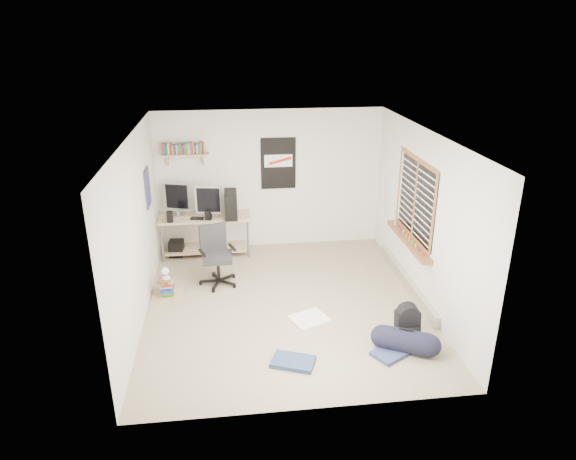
{
  "coord_description": "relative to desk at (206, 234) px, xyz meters",
  "views": [
    {
      "loc": [
        -0.77,
        -6.57,
        3.82
      ],
      "look_at": [
        0.07,
        0.18,
        1.1
      ],
      "focal_mm": 32.0,
      "sensor_mm": 36.0,
      "label": 1
    }
  ],
  "objects": [
    {
      "name": "wall_shelf",
      "position": [
        -0.27,
        0.14,
        1.42
      ],
      "size": [
        0.8,
        0.22,
        0.24
      ],
      "primitive_type": "cube",
      "color": "tan",
      "rests_on": "back_wall"
    },
    {
      "name": "baseboard_heater",
      "position": [
        3.14,
        -1.7,
        -0.28
      ],
      "size": [
        0.08,
        2.5,
        0.18
      ],
      "primitive_type": "cube",
      "color": "#B7B2A8",
      "rests_on": "floor"
    },
    {
      "name": "jeans_b",
      "position": [
        2.33,
        -3.41,
        -0.34
      ],
      "size": [
        0.53,
        0.5,
        0.05
      ],
      "primitive_type": "cube",
      "rotation": [
        0.0,
        0.0,
        0.55
      ],
      "color": "navy",
      "rests_on": "floor"
    },
    {
      "name": "ceiling",
      "position": [
        1.18,
        -2.0,
        2.14
      ],
      "size": [
        4.0,
        4.5,
        0.01
      ],
      "primitive_type": "cube",
      "color": "white",
      "rests_on": "ground"
    },
    {
      "name": "right_wall",
      "position": [
        3.19,
        -2.0,
        0.89
      ],
      "size": [
        0.01,
        4.5,
        2.5
      ],
      "primitive_type": "cube",
      "color": "silver",
      "rests_on": "ground"
    },
    {
      "name": "back_wall",
      "position": [
        1.18,
        0.26,
        0.89
      ],
      "size": [
        4.0,
        0.01,
        2.5
      ],
      "primitive_type": "cube",
      "color": "silver",
      "rests_on": "ground"
    },
    {
      "name": "duffel_bag",
      "position": [
        2.54,
        -3.35,
        -0.22
      ],
      "size": [
        0.4,
        0.4,
        0.59
      ],
      "primitive_type": "cylinder",
      "rotation": [
        0.0,
        0.0,
        -0.48
      ],
      "color": "black",
      "rests_on": "floor"
    },
    {
      "name": "monitor_right",
      "position": [
        0.08,
        -0.25,
        0.6
      ],
      "size": [
        0.45,
        0.18,
        0.48
      ],
      "primitive_type": "cube",
      "rotation": [
        0.0,
        0.0,
        -0.17
      ],
      "color": "#A1A0A5",
      "rests_on": "desk"
    },
    {
      "name": "left_wall",
      "position": [
        -0.82,
        -2.0,
        0.89
      ],
      "size": [
        0.01,
        4.5,
        2.5
      ],
      "primitive_type": "cube",
      "color": "silver",
      "rests_on": "ground"
    },
    {
      "name": "backpack",
      "position": [
        2.65,
        -3.1,
        -0.16
      ],
      "size": [
        0.31,
        0.25,
        0.4
      ],
      "primitive_type": "cube",
      "rotation": [
        0.0,
        0.0,
        -0.02
      ],
      "color": "black",
      "rests_on": "floor"
    },
    {
      "name": "book_stack",
      "position": [
        -0.57,
        -1.5,
        -0.21
      ],
      "size": [
        0.51,
        0.47,
        0.29
      ],
      "primitive_type": "cube",
      "rotation": [
        0.0,
        0.0,
        0.35
      ],
      "color": "olive",
      "rests_on": "floor"
    },
    {
      "name": "jeans_a",
      "position": [
        1.11,
        -3.44,
        -0.33
      ],
      "size": [
        0.59,
        0.49,
        0.06
      ],
      "primitive_type": "cube",
      "rotation": [
        0.0,
        0.0,
        -0.38
      ],
      "color": "navy",
      "rests_on": "floor"
    },
    {
      "name": "subwoofer",
      "position": [
        -0.53,
        -0.05,
        -0.22
      ],
      "size": [
        0.27,
        0.27,
        0.28
      ],
      "primitive_type": "cube",
      "rotation": [
        0.0,
        0.0,
        -0.08
      ],
      "color": "black",
      "rests_on": "floor"
    },
    {
      "name": "pc_tower",
      "position": [
        0.46,
        -0.16,
        0.59
      ],
      "size": [
        0.21,
        0.44,
        0.46
      ],
      "primitive_type": "cube",
      "rotation": [
        0.0,
        0.0,
        -0.01
      ],
      "color": "black",
      "rests_on": "desk"
    },
    {
      "name": "speaker_right",
      "position": [
        0.07,
        -0.29,
        0.46
      ],
      "size": [
        0.13,
        0.13,
        0.19
      ],
      "primitive_type": "cube",
      "rotation": [
        0.0,
        0.0,
        -0.38
      ],
      "color": "black",
      "rests_on": "desk"
    },
    {
      "name": "floor",
      "position": [
        1.18,
        -2.0,
        -0.37
      ],
      "size": [
        4.0,
        4.5,
        0.01
      ],
      "primitive_type": "cube",
      "color": "gray",
      "rests_on": "ground"
    },
    {
      "name": "desk_lamp",
      "position": [
        -0.55,
        -1.52,
        0.02
      ],
      "size": [
        0.18,
        0.23,
        0.21
      ],
      "primitive_type": "cube",
      "rotation": [
        0.0,
        0.0,
        0.28
      ],
      "color": "silver",
      "rests_on": "book_stack"
    },
    {
      "name": "keyboard",
      "position": [
        -0.05,
        -0.2,
        0.37
      ],
      "size": [
        0.39,
        0.2,
        0.02
      ],
      "primitive_type": "cube",
      "rotation": [
        0.0,
        0.0,
        -0.2
      ],
      "color": "black",
      "rests_on": "desk"
    },
    {
      "name": "window",
      "position": [
        3.13,
        -1.7,
        1.08
      ],
      "size": [
        0.1,
        1.5,
        1.26
      ],
      "primitive_type": "cube",
      "color": "brown",
      "rests_on": "right_wall"
    },
    {
      "name": "poster_left_wall",
      "position": [
        -0.8,
        -0.8,
        1.14
      ],
      "size": [
        0.02,
        0.42,
        0.6
      ],
      "primitive_type": "cube",
      "color": "navy",
      "rests_on": "left_wall"
    },
    {
      "name": "desk",
      "position": [
        0.0,
        0.0,
        0.0
      ],
      "size": [
        1.65,
        0.85,
        0.72
      ],
      "primitive_type": "cube",
      "rotation": [
        0.0,
        0.0,
        -0.1
      ],
      "color": "tan",
      "rests_on": "floor"
    },
    {
      "name": "tshirt",
      "position": [
        1.47,
        -2.49,
        -0.34
      ],
      "size": [
        0.6,
        0.56,
        0.04
      ],
      "primitive_type": "cube",
      "rotation": [
        0.0,
        0.0,
        0.41
      ],
      "color": "white",
      "rests_on": "floor"
    },
    {
      "name": "poster_back_wall",
      "position": [
        1.33,
        0.23,
        1.19
      ],
      "size": [
        0.62,
        0.03,
        0.92
      ],
      "primitive_type": "cube",
      "color": "black",
      "rests_on": "back_wall"
    },
    {
      "name": "office_chair",
      "position": [
        0.22,
        -1.23,
        0.12
      ],
      "size": [
        0.79,
        0.79,
        0.95
      ],
      "primitive_type": "cube",
      "rotation": [
        0.0,
        0.0,
        0.32
      ],
      "color": "#262528",
      "rests_on": "floor"
    },
    {
      "name": "monitor_left",
      "position": [
        -0.46,
        0.0,
        0.6
      ],
      "size": [
        0.45,
        0.24,
        0.49
      ],
      "primitive_type": "cube",
      "rotation": [
        0.0,
        0.0,
        -0.3
      ],
      "color": "#B4B3B8",
      "rests_on": "desk"
    },
    {
      "name": "speaker_left",
      "position": [
        -0.57,
        -0.29,
        0.46
      ],
      "size": [
        0.1,
        0.1,
        0.19
      ],
      "primitive_type": "cube",
      "rotation": [
        0.0,
        0.0,
        -0.02
      ],
      "color": "black",
      "rests_on": "desk"
    }
  ]
}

